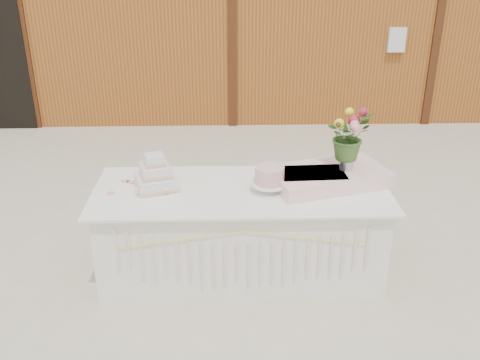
{
  "coord_description": "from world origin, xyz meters",
  "views": [
    {
      "loc": [
        -0.12,
        -3.93,
        2.61
      ],
      "look_at": [
        0.0,
        0.3,
        0.72
      ],
      "focal_mm": 40.0,
      "sensor_mm": 36.0,
      "label": 1
    }
  ],
  "objects": [
    {
      "name": "ground",
      "position": [
        0.0,
        0.0,
        0.0
      ],
      "size": [
        80.0,
        80.0,
        0.0
      ],
      "primitive_type": "plane",
      "color": "beige",
      "rests_on": "ground"
    },
    {
      "name": "cake_table",
      "position": [
        0.0,
        -0.0,
        0.39
      ],
      "size": [
        2.4,
        1.0,
        0.77
      ],
      "color": "white",
      "rests_on": "ground"
    },
    {
      "name": "wedding_cake",
      "position": [
        -0.69,
        0.05,
        0.87
      ],
      "size": [
        0.4,
        0.4,
        0.29
      ],
      "rotation": [
        0.0,
        0.0,
        0.31
      ],
      "color": "silver",
      "rests_on": "cake_table"
    },
    {
      "name": "pink_cake_stand",
      "position": [
        0.22,
        -0.05,
        0.89
      ],
      "size": [
        0.3,
        0.3,
        0.22
      ],
      "color": "white",
      "rests_on": "cake_table"
    },
    {
      "name": "satin_runner",
      "position": [
        0.73,
        0.1,
        0.83
      ],
      "size": [
        1.06,
        0.8,
        0.12
      ],
      "primitive_type": "cube",
      "rotation": [
        0.0,
        0.0,
        0.29
      ],
      "color": "#FFD7CD",
      "rests_on": "cake_table"
    },
    {
      "name": "flower_vase",
      "position": [
        0.87,
        0.12,
        0.96
      ],
      "size": [
        0.1,
        0.1,
        0.14
      ],
      "primitive_type": "cylinder",
      "color": "#B5B6BA",
      "rests_on": "satin_runner"
    },
    {
      "name": "bouquet",
      "position": [
        0.87,
        0.12,
        1.23
      ],
      "size": [
        0.48,
        0.47,
        0.4
      ],
      "primitive_type": "imported",
      "rotation": [
        0.0,
        0.0,
        0.61
      ],
      "color": "#3A5E25",
      "rests_on": "flower_vase"
    },
    {
      "name": "loose_flowers",
      "position": [
        -0.98,
        0.11,
        0.78
      ],
      "size": [
        0.23,
        0.37,
        0.02
      ],
      "primitive_type": null,
      "rotation": [
        0.0,
        0.0,
        -0.28
      ],
      "color": "pink",
      "rests_on": "cake_table"
    }
  ]
}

